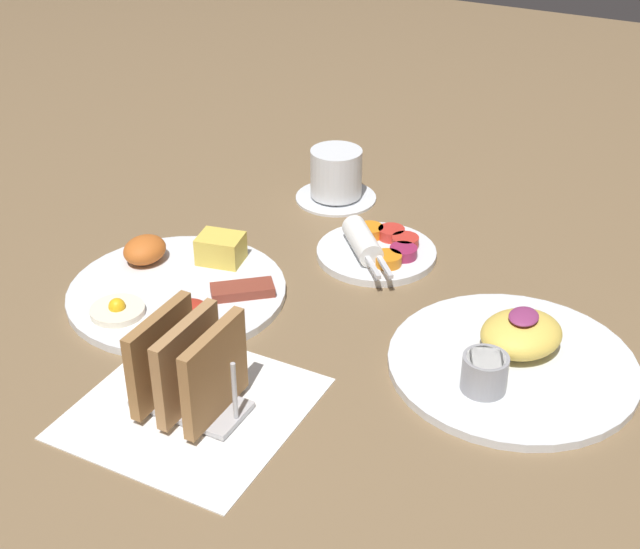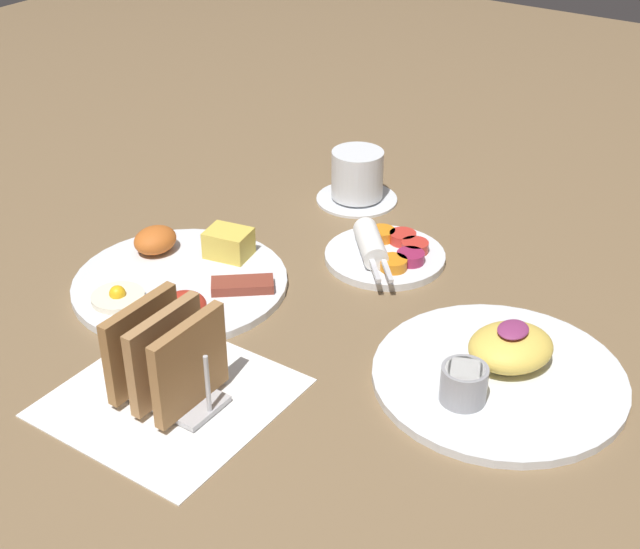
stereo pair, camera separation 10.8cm
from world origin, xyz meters
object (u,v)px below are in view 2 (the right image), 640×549
Objects in this scene: plate_foreground at (499,369)px; toast_rack at (166,358)px; coffee_cup at (357,178)px; plate_condiments at (385,252)px; plate_breakfast at (182,277)px.

plate_foreground is 2.34× the size of toast_rack.
plate_condiments is at bearing -135.98° from coffee_cup.
coffee_cup reaches higher than plate_condiments.
plate_breakfast is at bearing 38.50° from toast_rack.
toast_rack reaches higher than plate_condiments.
toast_rack is at bearing 129.07° from plate_foreground.
plate_foreground is at bearing -123.57° from plate_condiments.
coffee_cup is at bearing 9.60° from toast_rack.
plate_condiments is 0.18m from coffee_cup.
toast_rack is (-0.22, 0.27, 0.04)m from plate_foreground.
plate_foreground is 0.45m from coffee_cup.
coffee_cup is (0.32, -0.06, 0.02)m from plate_breakfast.
toast_rack is at bearing 173.92° from plate_condiments.
plate_breakfast is 0.41m from plate_foreground.
plate_condiments is 0.62× the size of plate_foreground.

